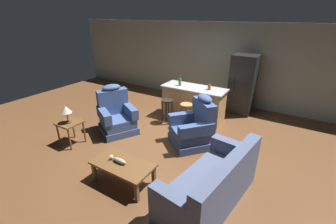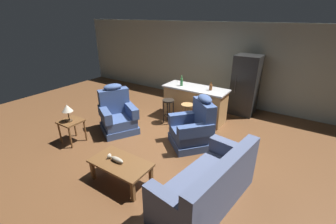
{
  "view_description": "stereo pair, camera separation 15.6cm",
  "coord_description": "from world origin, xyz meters",
  "px_view_note": "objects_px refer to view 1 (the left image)",
  "views": [
    {
      "loc": [
        2.51,
        -4.12,
        2.83
      ],
      "look_at": [
        0.04,
        -0.1,
        0.75
      ],
      "focal_mm": 24.0,
      "sensor_mm": 36.0,
      "label": 1
    },
    {
      "loc": [
        2.64,
        -4.04,
        2.83
      ],
      "look_at": [
        0.04,
        -0.1,
        0.75
      ],
      "focal_mm": 24.0,
      "sensor_mm": 36.0,
      "label": 2
    }
  ],
  "objects_px": {
    "couch": "(212,185)",
    "bottle_short_amber": "(180,82)",
    "end_table": "(70,126)",
    "refrigerator": "(243,85)",
    "fish_figurine": "(118,160)",
    "kitchen_island": "(193,103)",
    "bar_stool_middle": "(186,111)",
    "table_lamp": "(66,110)",
    "recliner_near_lamp": "(116,116)",
    "recliner_near_island": "(194,128)",
    "bar_stool_right": "(207,116)",
    "bar_stool_left": "(167,107)",
    "coffee_table": "(123,166)",
    "bottle_tall_green": "(209,87)"
  },
  "relations": [
    {
      "from": "recliner_near_island",
      "to": "bottle_tall_green",
      "type": "height_order",
      "value": "recliner_near_island"
    },
    {
      "from": "kitchen_island",
      "to": "table_lamp",
      "type": "bearing_deg",
      "value": -122.82
    },
    {
      "from": "kitchen_island",
      "to": "bar_stool_middle",
      "type": "distance_m",
      "value": 0.64
    },
    {
      "from": "bar_stool_left",
      "to": "couch",
      "type": "bearing_deg",
      "value": -44.49
    },
    {
      "from": "recliner_near_lamp",
      "to": "bar_stool_middle",
      "type": "bearing_deg",
      "value": 66.29
    },
    {
      "from": "recliner_near_island",
      "to": "end_table",
      "type": "height_order",
      "value": "recliner_near_island"
    },
    {
      "from": "end_table",
      "to": "kitchen_island",
      "type": "distance_m",
      "value": 3.28
    },
    {
      "from": "table_lamp",
      "to": "bottle_short_amber",
      "type": "bearing_deg",
      "value": 63.08
    },
    {
      "from": "end_table",
      "to": "fish_figurine",
      "type": "bearing_deg",
      "value": -12.26
    },
    {
      "from": "couch",
      "to": "bottle_tall_green",
      "type": "xyz_separation_m",
      "value": [
        -1.22,
        2.75,
        0.69
      ]
    },
    {
      "from": "fish_figurine",
      "to": "recliner_near_island",
      "type": "bearing_deg",
      "value": 72.63
    },
    {
      "from": "bar_stool_left",
      "to": "bottle_short_amber",
      "type": "distance_m",
      "value": 0.82
    },
    {
      "from": "couch",
      "to": "refrigerator",
      "type": "xyz_separation_m",
      "value": [
        -0.63,
        3.94,
        0.54
      ]
    },
    {
      "from": "fish_figurine",
      "to": "refrigerator",
      "type": "distance_m",
      "value": 4.48
    },
    {
      "from": "recliner_near_lamp",
      "to": "end_table",
      "type": "relative_size",
      "value": 2.14
    },
    {
      "from": "fish_figurine",
      "to": "coffee_table",
      "type": "bearing_deg",
      "value": 15.16
    },
    {
      "from": "end_table",
      "to": "recliner_near_lamp",
      "type": "bearing_deg",
      "value": 66.14
    },
    {
      "from": "table_lamp",
      "to": "bar_stool_right",
      "type": "distance_m",
      "value": 3.3
    },
    {
      "from": "end_table",
      "to": "recliner_near_island",
      "type": "bearing_deg",
      "value": 30.97
    },
    {
      "from": "recliner_near_lamp",
      "to": "recliner_near_island",
      "type": "relative_size",
      "value": 1.0
    },
    {
      "from": "recliner_near_island",
      "to": "bar_stool_middle",
      "type": "height_order",
      "value": "recliner_near_island"
    },
    {
      "from": "couch",
      "to": "bottle_short_amber",
      "type": "height_order",
      "value": "bottle_short_amber"
    },
    {
      "from": "recliner_near_island",
      "to": "bottle_tall_green",
      "type": "xyz_separation_m",
      "value": [
        -0.2,
        1.29,
        0.61
      ]
    },
    {
      "from": "fish_figurine",
      "to": "recliner_near_lamp",
      "type": "height_order",
      "value": "recliner_near_lamp"
    },
    {
      "from": "end_table",
      "to": "table_lamp",
      "type": "xyz_separation_m",
      "value": [
        0.02,
        -0.03,
        0.41
      ]
    },
    {
      "from": "couch",
      "to": "bar_stool_right",
      "type": "xyz_separation_m",
      "value": [
        -0.97,
        2.11,
        0.13
      ]
    },
    {
      "from": "refrigerator",
      "to": "bar_stool_middle",
      "type": "bearing_deg",
      "value": -116.99
    },
    {
      "from": "table_lamp",
      "to": "refrigerator",
      "type": "xyz_separation_m",
      "value": [
        2.82,
        3.98,
        0.01
      ]
    },
    {
      "from": "bar_stool_middle",
      "to": "refrigerator",
      "type": "bearing_deg",
      "value": 63.01
    },
    {
      "from": "recliner_near_island",
      "to": "coffee_table",
      "type": "bearing_deg",
      "value": 25.55
    },
    {
      "from": "fish_figurine",
      "to": "recliner_near_island",
      "type": "relative_size",
      "value": 0.28
    },
    {
      "from": "kitchen_island",
      "to": "bottle_tall_green",
      "type": "bearing_deg",
      "value": 1.47
    },
    {
      "from": "coffee_table",
      "to": "bar_stool_right",
      "type": "distance_m",
      "value": 2.56
    },
    {
      "from": "coffee_table",
      "to": "end_table",
      "type": "height_order",
      "value": "end_table"
    },
    {
      "from": "bottle_short_amber",
      "to": "bar_stool_left",
      "type": "bearing_deg",
      "value": -97.67
    },
    {
      "from": "coffee_table",
      "to": "recliner_near_lamp",
      "type": "bearing_deg",
      "value": 136.47
    },
    {
      "from": "couch",
      "to": "bar_stool_middle",
      "type": "relative_size",
      "value": 2.94
    },
    {
      "from": "recliner_near_lamp",
      "to": "bottle_tall_green",
      "type": "bearing_deg",
      "value": 73.43
    },
    {
      "from": "bar_stool_left",
      "to": "bottle_short_amber",
      "type": "height_order",
      "value": "bottle_short_amber"
    },
    {
      "from": "coffee_table",
      "to": "end_table",
      "type": "bearing_deg",
      "value": 168.88
    },
    {
      "from": "couch",
      "to": "bottle_short_amber",
      "type": "bearing_deg",
      "value": -43.94
    },
    {
      "from": "couch",
      "to": "bar_stool_left",
      "type": "bearing_deg",
      "value": -36.21
    },
    {
      "from": "recliner_near_island",
      "to": "bar_stool_left",
      "type": "relative_size",
      "value": 1.76
    },
    {
      "from": "fish_figurine",
      "to": "bottle_tall_green",
      "type": "xyz_separation_m",
      "value": [
        0.39,
        3.16,
        0.57
      ]
    },
    {
      "from": "coffee_table",
      "to": "refrigerator",
      "type": "xyz_separation_m",
      "value": [
        0.89,
        4.33,
        0.52
      ]
    },
    {
      "from": "bar_stool_right",
      "to": "table_lamp",
      "type": "bearing_deg",
      "value": -139.07
    },
    {
      "from": "end_table",
      "to": "refrigerator",
      "type": "xyz_separation_m",
      "value": [
        2.84,
        3.94,
        0.42
      ]
    },
    {
      "from": "fish_figurine",
      "to": "recliner_near_lamp",
      "type": "distance_m",
      "value": 2.01
    },
    {
      "from": "coffee_table",
      "to": "recliner_near_lamp",
      "type": "relative_size",
      "value": 0.92
    },
    {
      "from": "recliner_near_island",
      "to": "bar_stool_left",
      "type": "distance_m",
      "value": 1.3
    }
  ]
}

